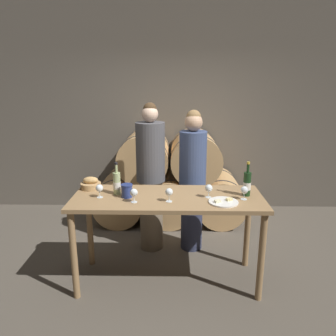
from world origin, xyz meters
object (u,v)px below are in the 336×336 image
object	(u,v)px
wine_bottle_red	(247,184)
bread_basket	(91,184)
wine_glass_far_left	(99,188)
wine_glass_left	(134,193)
wine_bottle_white	(117,183)
wine_glass_right	(209,188)
person_right	(192,180)
cheese_plate	(223,202)
blue_crock	(127,190)
tasting_table	(168,208)
wine_glass_far_right	(244,190)
wine_glass_center	(169,192)
person_left	(151,177)

from	to	relation	value
wine_bottle_red	bread_basket	size ratio (longest dim) A/B	1.62
wine_glass_far_left	wine_glass_left	xyz separation A→B (m)	(0.35, -0.12, 0.00)
wine_bottle_white	bread_basket	distance (m)	0.36
wine_bottle_red	wine_glass_far_left	distance (m)	1.44
wine_bottle_red	wine_glass_right	world-z (taller)	wine_bottle_red
person_right	wine_glass_left	distance (m)	1.05
cheese_plate	wine_glass_left	world-z (taller)	wine_glass_left
blue_crock	cheese_plate	xyz separation A→B (m)	(0.92, -0.14, -0.06)
tasting_table	wine_glass_far_left	world-z (taller)	wine_glass_far_left
tasting_table	bread_basket	distance (m)	0.86
wine_bottle_white	wine_glass_left	distance (m)	0.30
bread_basket	cheese_plate	distance (m)	1.39
tasting_table	wine_bottle_white	world-z (taller)	wine_bottle_white
wine_glass_far_right	person_right	bearing A→B (deg)	120.22
wine_bottle_red	wine_glass_center	xyz separation A→B (m)	(-0.76, -0.18, -0.03)
wine_bottle_white	wine_glass_left	world-z (taller)	wine_bottle_white
wine_bottle_red	wine_glass_center	distance (m)	0.78
tasting_table	wine_glass_right	size ratio (longest dim) A/B	14.16
blue_crock	wine_glass_far_right	size ratio (longest dim) A/B	0.99
person_left	wine_glass_far_left	bearing A→B (deg)	-120.99
blue_crock	wine_glass_right	bearing A→B (deg)	0.24
person_right	wine_bottle_red	xyz separation A→B (m)	(0.50, -0.66, 0.17)
person_right	wine_glass_left	world-z (taller)	person_right
person_left	wine_glass_far_right	world-z (taller)	person_left
wine_glass_left	wine_glass_right	xyz separation A→B (m)	(0.71, 0.14, 0.00)
bread_basket	wine_glass_far_left	distance (m)	0.31
wine_bottle_red	cheese_plate	distance (m)	0.34
tasting_table	wine_glass_far_left	bearing A→B (deg)	-176.47
tasting_table	wine_glass_center	xyz separation A→B (m)	(0.02, -0.14, 0.21)
tasting_table	wine_glass_left	xyz separation A→B (m)	(-0.31, -0.16, 0.21)
wine_bottle_white	tasting_table	bearing A→B (deg)	-6.76
cheese_plate	wine_glass_left	distance (m)	0.84
wine_glass_far_left	wine_glass_left	bearing A→B (deg)	-19.02
wine_bottle_red	wine_bottle_white	distance (m)	1.28
person_left	blue_crock	distance (m)	0.75
tasting_table	wine_glass_far_left	size ratio (longest dim) A/B	14.16
tasting_table	blue_crock	size ratio (longest dim) A/B	14.37
tasting_table	wine_bottle_red	bearing A→B (deg)	2.90
wine_bottle_white	wine_glass_right	world-z (taller)	wine_bottle_white
tasting_table	cheese_plate	world-z (taller)	cheese_plate
wine_glass_left	wine_glass_far_right	size ratio (longest dim) A/B	1.00
bread_basket	wine_glass_far_right	distance (m)	1.57
wine_glass_right	person_left	bearing A→B (deg)	130.34
bread_basket	wine_glass_right	world-z (taller)	wine_glass_right
tasting_table	wine_glass_far_right	size ratio (longest dim) A/B	14.16
blue_crock	wine_glass_left	distance (m)	0.16
bread_basket	wine_glass_left	bearing A→B (deg)	-37.82
person_right	wine_bottle_red	size ratio (longest dim) A/B	4.98
tasting_table	person_left	world-z (taller)	person_left
tasting_table	wine_bottle_red	world-z (taller)	wine_bottle_red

